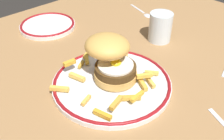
% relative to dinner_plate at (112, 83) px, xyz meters
% --- Properties ---
extents(ground_plane, '(1.37, 1.08, 0.04)m').
position_rel_dinner_plate_xyz_m(ground_plane, '(-0.02, 0.00, -0.03)').
color(ground_plane, '#9A7146').
extents(dinner_plate, '(0.28, 0.28, 0.02)m').
position_rel_dinner_plate_xyz_m(dinner_plate, '(0.00, 0.00, 0.00)').
color(dinner_plate, silver).
rests_on(dinner_plate, ground_plane).
extents(burger, '(0.12, 0.13, 0.11)m').
position_rel_dinner_plate_xyz_m(burger, '(0.01, 0.02, 0.06)').
color(burger, tan).
rests_on(burger, dinner_plate).
extents(fries_pile, '(0.24, 0.23, 0.03)m').
position_rel_dinner_plate_xyz_m(fries_pile, '(-0.01, 0.00, 0.02)').
color(fries_pile, gold).
rests_on(fries_pile, dinner_plate).
extents(water_glass, '(0.07, 0.07, 0.09)m').
position_rel_dinner_plate_xyz_m(water_glass, '(0.25, 0.06, 0.03)').
color(water_glass, silver).
rests_on(water_glass, ground_plane).
extents(side_plate, '(0.18, 0.18, 0.02)m').
position_rel_dinner_plate_xyz_m(side_plate, '(0.05, 0.36, -0.00)').
color(side_plate, silver).
rests_on(side_plate, ground_plane).
extents(spoon, '(0.05, 0.13, 0.01)m').
position_rel_dinner_plate_xyz_m(spoon, '(0.37, 0.21, -0.00)').
color(spoon, silver).
rests_on(spoon, ground_plane).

